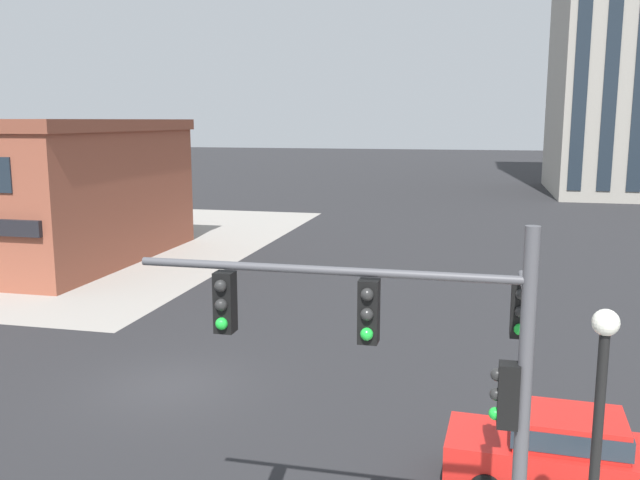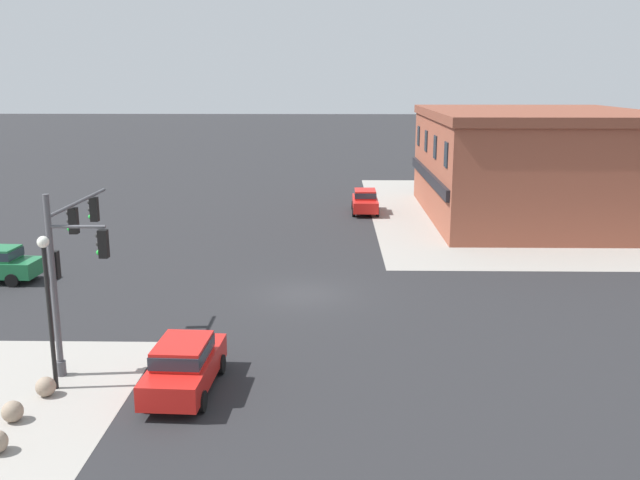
# 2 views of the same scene
# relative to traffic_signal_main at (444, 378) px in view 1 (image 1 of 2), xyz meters

# --- Properties ---
(ground_plane) EXTENTS (320.00, 320.00, 0.00)m
(ground_plane) POSITION_rel_traffic_signal_main_xyz_m (-7.93, 7.43, -3.80)
(ground_plane) COLOR #262628
(sidewalk_far_corner) EXTENTS (32.00, 32.00, 0.02)m
(sidewalk_far_corner) POSITION_rel_traffic_signal_main_xyz_m (-27.93, 27.43, -3.80)
(sidewalk_far_corner) COLOR gray
(sidewalk_far_corner) RESTS_ON ground
(traffic_signal_main) EXTENTS (5.68, 2.09, 6.04)m
(traffic_signal_main) POSITION_rel_traffic_signal_main_xyz_m (0.00, 0.00, 0.00)
(traffic_signal_main) COLOR #4C4C51
(traffic_signal_main) RESTS_ON ground
(street_lamp_corner_near) EXTENTS (0.36, 0.36, 4.94)m
(street_lamp_corner_near) POSITION_rel_traffic_signal_main_xyz_m (2.07, 0.00, -0.66)
(street_lamp_corner_near) COLOR black
(street_lamp_corner_near) RESTS_ON ground
(car_main_northbound_near) EXTENTS (4.48, 2.05, 1.68)m
(car_main_northbound_near) POSITION_rel_traffic_signal_main_xyz_m (2.18, 4.11, -2.88)
(car_main_northbound_near) COLOR red
(car_main_northbound_near) RESTS_ON ground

